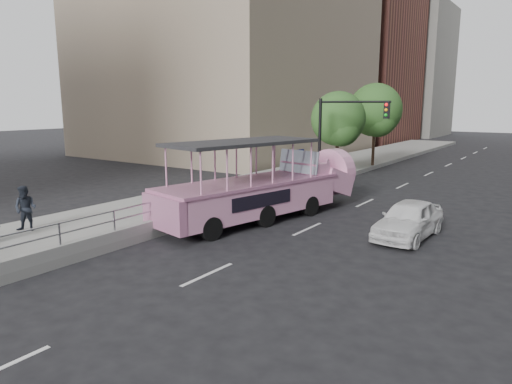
{
  "coord_description": "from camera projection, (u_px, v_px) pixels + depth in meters",
  "views": [
    {
      "loc": [
        9.32,
        -11.46,
        4.83
      ],
      "look_at": [
        0.32,
        1.42,
        1.82
      ],
      "focal_mm": 32.0,
      "sensor_mm": 36.0,
      "label": 1
    }
  ],
  "objects": [
    {
      "name": "ground",
      "position": [
        224.0,
        251.0,
        15.38
      ],
      "size": [
        160.0,
        160.0,
        0.0
      ],
      "primitive_type": "plane",
      "color": "black"
    },
    {
      "name": "sidewalk",
      "position": [
        255.0,
        186.0,
        26.63
      ],
      "size": [
        5.5,
        80.0,
        0.3
      ],
      "primitive_type": "cube",
      "color": "gray",
      "rests_on": "ground"
    },
    {
      "name": "kerb_wall",
      "position": [
        195.0,
        213.0,
        18.65
      ],
      "size": [
        0.24,
        30.0,
        0.36
      ],
      "primitive_type": "cube",
      "color": "#9F9F9A",
      "rests_on": "sidewalk"
    },
    {
      "name": "guardrail",
      "position": [
        195.0,
        197.0,
        18.53
      ],
      "size": [
        0.07,
        22.0,
        0.71
      ],
      "color": "#ADADB2",
      "rests_on": "kerb_wall"
    },
    {
      "name": "duck_boat",
      "position": [
        267.0,
        189.0,
        19.72
      ],
      "size": [
        4.49,
        10.53,
        3.41
      ],
      "color": "black",
      "rests_on": "ground"
    },
    {
      "name": "car",
      "position": [
        409.0,
        219.0,
        16.77
      ],
      "size": [
        1.82,
        4.14,
        1.39
      ],
      "primitive_type": "imported",
      "rotation": [
        0.0,
        0.0,
        -0.04
      ],
      "color": "white",
      "rests_on": "ground"
    },
    {
      "name": "pedestrian_mid",
      "position": [
        25.0,
        209.0,
        16.54
      ],
      "size": [
        1.02,
        0.97,
        1.67
      ],
      "primitive_type": "imported",
      "rotation": [
        0.0,
        0.0,
        0.57
      ],
      "color": "#212630",
      "rests_on": "sidewalk"
    },
    {
      "name": "parking_sign",
      "position": [
        301.0,
        167.0,
        24.25
      ],
      "size": [
        0.09,
        0.57,
        2.52
      ],
      "color": "black",
      "rests_on": "ground"
    },
    {
      "name": "traffic_signal",
      "position": [
        339.0,
        129.0,
        25.74
      ],
      "size": [
        4.2,
        0.32,
        5.2
      ],
      "color": "black",
      "rests_on": "ground"
    },
    {
      "name": "street_tree_near",
      "position": [
        339.0,
        121.0,
        29.34
      ],
      "size": [
        3.52,
        3.52,
        5.72
      ],
      "color": "#3A261A",
      "rests_on": "ground"
    },
    {
      "name": "street_tree_far",
      "position": [
        376.0,
        112.0,
        33.96
      ],
      "size": [
        3.97,
        3.97,
        6.45
      ],
      "color": "#3A261A",
      "rests_on": "ground"
    },
    {
      "name": "midrise_brick",
      "position": [
        342.0,
        44.0,
        61.7
      ],
      "size": [
        18.0,
        16.0,
        26.0
      ],
      "primitive_type": "cube",
      "color": "brown",
      "rests_on": "ground"
    },
    {
      "name": "midrise_stone_b",
      "position": [
        394.0,
        73.0,
        74.02
      ],
      "size": [
        16.0,
        14.0,
        20.0
      ],
      "primitive_type": "cube",
      "color": "slate",
      "rests_on": "ground"
    }
  ]
}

